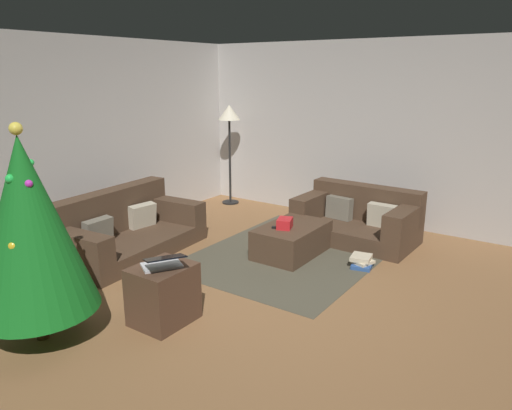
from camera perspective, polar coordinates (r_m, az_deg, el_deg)
ground_plane at (r=4.76m, az=1.75°, el=-11.57°), size 6.40×6.40×0.00m
rear_partition at (r=6.56m, az=-22.01°, el=6.79°), size 6.40×0.12×2.60m
corner_partition at (r=7.14m, az=15.83°, el=7.95°), size 0.12×6.40×2.60m
couch_left at (r=6.18m, az=-15.29°, el=-2.88°), size 1.91×1.07×0.75m
couch_right at (r=6.55m, az=11.97°, el=-1.64°), size 0.92×1.54×0.69m
ottoman at (r=5.93m, az=4.23°, el=-4.10°), size 0.97×0.61×0.36m
gift_box at (r=5.76m, az=3.40°, el=-2.16°), size 0.27×0.23×0.12m
tv_remote at (r=5.76m, az=2.66°, el=-2.66°), size 0.12×0.16×0.02m
christmas_tree at (r=4.21m, az=-25.18°, el=-2.18°), size 0.99×0.99×1.80m
side_table at (r=4.42m, az=-10.85°, el=-10.25°), size 0.52×0.44×0.53m
laptop at (r=4.25m, az=-10.90°, el=-6.67°), size 0.47×0.48×0.16m
book_stack at (r=5.70m, az=12.35°, el=-6.51°), size 0.30×0.28×0.13m
corner_lamp at (r=8.00m, az=-3.16°, el=9.94°), size 0.36×0.36×1.64m
area_rug at (r=5.99m, az=4.20°, el=-5.70°), size 2.60×2.00×0.01m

